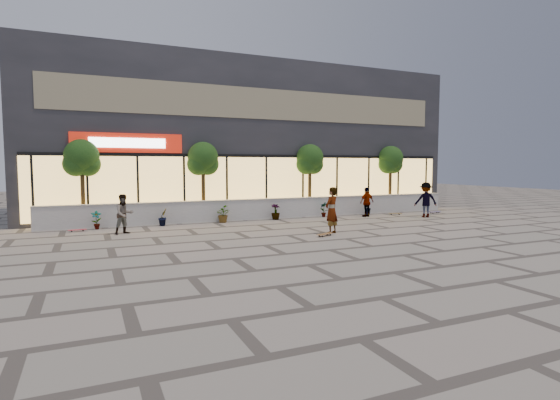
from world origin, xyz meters
name	(u,v)px	position (x,y,z in m)	size (l,w,h in m)	color
ground	(346,239)	(0.00, 0.00, 0.00)	(80.00, 80.00, 0.00)	gray
planter_wall	(273,208)	(0.00, 7.00, 0.52)	(22.00, 0.42, 1.04)	silver
retail_building	(239,141)	(0.00, 12.49, 4.25)	(24.00, 9.17, 8.50)	#26272B
shrub_a	(96,220)	(-8.50, 6.45, 0.41)	(0.43, 0.29, 0.81)	black
shrub_b	(163,217)	(-5.70, 6.45, 0.41)	(0.45, 0.36, 0.81)	black
shrub_c	(222,214)	(-2.90, 6.45, 0.41)	(0.73, 0.63, 0.81)	black
shrub_d	(276,212)	(-0.10, 6.45, 0.41)	(0.45, 0.45, 0.81)	black
shrub_e	(324,209)	(2.70, 6.45, 0.41)	(0.43, 0.29, 0.81)	black
shrub_f	(368,207)	(5.50, 6.45, 0.41)	(0.45, 0.36, 0.81)	black
tree_west	(82,160)	(-9.00, 7.70, 2.99)	(1.60, 1.50, 3.92)	#433218
tree_midwest	(203,161)	(-3.50, 7.70, 2.99)	(1.60, 1.50, 3.92)	#433218
tree_mideast	(310,161)	(2.50, 7.70, 2.99)	(1.60, 1.50, 3.92)	#433218
tree_east	(391,161)	(8.00, 7.70, 2.99)	(1.60, 1.50, 3.92)	#433218
skater_center	(332,210)	(0.17, 1.37, 0.94)	(0.68, 0.45, 1.88)	white
skater_left	(124,214)	(-7.49, 4.61, 0.80)	(0.78, 0.61, 1.60)	#887F57
skater_right_near	(367,202)	(4.82, 5.56, 0.79)	(0.93, 0.39, 1.58)	white
skater_right_far	(426,200)	(7.57, 4.15, 0.93)	(1.20, 0.69, 1.85)	maroon
skateboard_center	(325,234)	(-0.41, 0.88, 0.08)	(0.83, 0.50, 0.10)	brown
skateboard_left	(77,230)	(-9.24, 6.08, 0.07)	(0.72, 0.28, 0.08)	red
skateboard_right_near	(395,213)	(6.86, 5.74, 0.07)	(0.74, 0.43, 0.09)	brown
skateboard_right_far	(435,212)	(9.43, 5.42, 0.08)	(0.82, 0.28, 0.10)	#53457E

